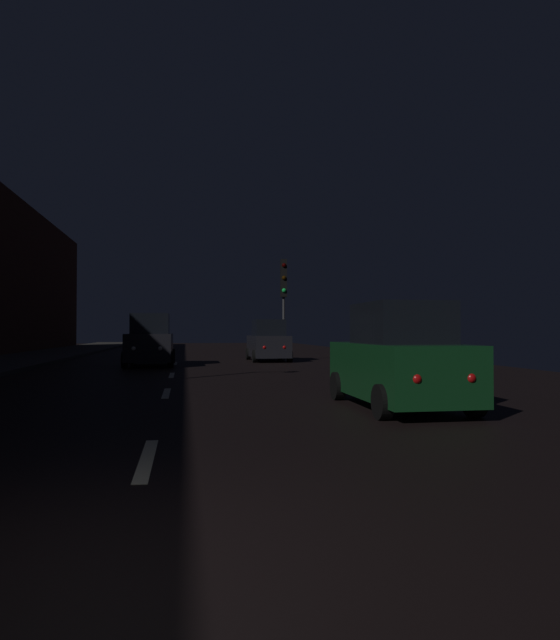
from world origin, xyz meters
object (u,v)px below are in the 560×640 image
Objects in this scene: car_approaching_headlights at (150,342)px; car_parked_right_near at (399,360)px; car_parked_right_far at (268,342)px; traffic_light_far_right at (284,287)px.

car_approaching_headlights reaches higher than car_parked_right_near.
car_approaching_headlights is 6.23m from car_parked_right_far.
traffic_light_far_right is 1.26× the size of car_parked_right_near.
traffic_light_far_right is at bearing 113.41° from car_approaching_headlights.
car_parked_right_near is at bearing -180.00° from car_parked_right_far.
traffic_light_far_right is at bearing -2.64° from car_parked_right_near.
car_approaching_headlights reaches higher than car_parked_right_far.
traffic_light_far_right is 7.48m from car_approaching_headlights.
car_approaching_headlights is 1.10× the size of car_parked_right_near.
car_approaching_headlights is at bearing 21.00° from car_parked_right_near.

